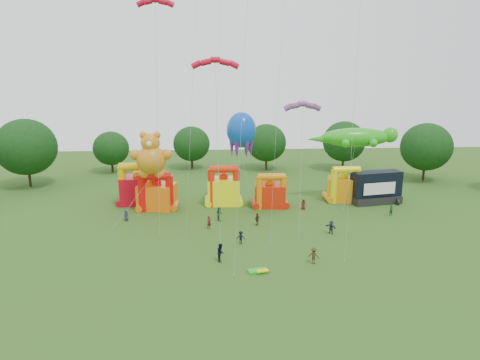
{
  "coord_description": "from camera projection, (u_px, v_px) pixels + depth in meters",
  "views": [
    {
      "loc": [
        -3.7,
        -34.51,
        18.84
      ],
      "look_at": [
        -0.21,
        18.0,
        6.27
      ],
      "focal_mm": 32.0,
      "sensor_mm": 36.0,
      "label": 1
    }
  ],
  "objects": [
    {
      "name": "tree_ring",
      "position": [
        243.0,
        227.0,
        37.16
      ],
      "size": [
        119.47,
        121.53,
        12.07
      ],
      "color": "#352314",
      "rests_on": "ground"
    },
    {
      "name": "spectator_8",
      "position": [
        221.0,
        252.0,
        44.97
      ],
      "size": [
        0.78,
        0.98,
        1.95
      ],
      "primitive_type": "imported",
      "rotation": [
        0.0,
        0.0,
        1.53
      ],
      "color": "black",
      "rests_on": "ground"
    },
    {
      "name": "spectator_6",
      "position": [
        303.0,
        204.0,
        62.82
      ],
      "size": [
        0.78,
        0.54,
        1.53
      ],
      "primitive_type": "imported",
      "rotation": [
        0.0,
        0.0,
        6.36
      ],
      "color": "#4C1515",
      "rests_on": "ground"
    },
    {
      "name": "octopus_kite",
      "position": [
        243.0,
        146.0,
        63.43
      ],
      "size": [
        4.39,
        5.37,
        14.09
      ],
      "color": "#0C48BA",
      "rests_on": "ground"
    },
    {
      "name": "bouncy_castle_1",
      "position": [
        157.0,
        194.0,
        62.72
      ],
      "size": [
        5.85,
        5.12,
        5.81
      ],
      "color": "orange",
      "rests_on": "ground"
    },
    {
      "name": "bouncy_castle_2",
      "position": [
        224.0,
        189.0,
        64.97
      ],
      "size": [
        4.86,
        3.93,
        6.28
      ],
      "color": "#FFFC0D",
      "rests_on": "ground"
    },
    {
      "name": "bouncy_castle_4",
      "position": [
        343.0,
        187.0,
        66.95
      ],
      "size": [
        5.49,
        4.83,
        5.79
      ],
      "color": "orange",
      "rests_on": "ground"
    },
    {
      "name": "spectator_2",
      "position": [
        219.0,
        214.0,
        57.77
      ],
      "size": [
        1.1,
        1.18,
        1.95
      ],
      "primitive_type": "imported",
      "rotation": [
        0.0,
        0.0,
        2.07
      ],
      "color": "#183D24",
      "rests_on": "ground"
    },
    {
      "name": "bouncy_castle_0",
      "position": [
        138.0,
        188.0,
        65.24
      ],
      "size": [
        5.55,
        4.59,
        6.67
      ],
      "color": "red",
      "rests_on": "ground"
    },
    {
      "name": "spectator_9",
      "position": [
        314.0,
        256.0,
        44.4
      ],
      "size": [
        1.31,
        1.09,
        1.76
      ],
      "primitive_type": "imported",
      "rotation": [
        0.0,
        0.0,
        2.69
      ],
      "color": "#372916",
      "rests_on": "ground"
    },
    {
      "name": "spectator_4",
      "position": [
        257.0,
        219.0,
        55.94
      ],
      "size": [
        0.99,
        1.0,
        1.69
      ],
      "primitive_type": "imported",
      "rotation": [
        0.0,
        0.0,
        3.94
      ],
      "color": "#48301C",
      "rests_on": "ground"
    },
    {
      "name": "teddy_bear_kite",
      "position": [
        140.0,
        184.0,
        58.73
      ],
      "size": [
        7.34,
        9.49,
        11.71
      ],
      "color": "orange",
      "rests_on": "ground"
    },
    {
      "name": "spectator_3",
      "position": [
        241.0,
        237.0,
        49.74
      ],
      "size": [
        1.04,
        0.65,
        1.55
      ],
      "primitive_type": "imported",
      "rotation": [
        0.0,
        0.0,
        3.07
      ],
      "color": "black",
      "rests_on": "ground"
    },
    {
      "name": "spectator_5",
      "position": [
        331.0,
        227.0,
        52.96
      ],
      "size": [
        1.35,
        1.53,
        1.68
      ],
      "primitive_type": "imported",
      "rotation": [
        0.0,
        0.0,
        5.38
      ],
      "color": "#252A3F",
      "rests_on": "ground"
    },
    {
      "name": "spectator_1",
      "position": [
        209.0,
        222.0,
        54.67
      ],
      "size": [
        0.75,
        0.72,
        1.73
      ],
      "primitive_type": "imported",
      "rotation": [
        0.0,
        0.0,
        0.68
      ],
      "color": "maroon",
      "rests_on": "ground"
    },
    {
      "name": "spectator_7",
      "position": [
        391.0,
        210.0,
        59.95
      ],
      "size": [
        0.64,
        0.5,
        1.55
      ],
      "primitive_type": "imported",
      "rotation": [
        0.0,
        0.0,
        0.26
      ],
      "color": "#16381B",
      "rests_on": "ground"
    },
    {
      "name": "diamond_kites",
      "position": [
        250.0,
        101.0,
        48.01
      ],
      "size": [
        19.69,
        20.54,
        40.84
      ],
      "color": "red",
      "rests_on": "ground"
    },
    {
      "name": "bouncy_castle_3",
      "position": [
        270.0,
        193.0,
        63.83
      ],
      "size": [
        4.86,
        4.07,
        5.37
      ],
      "color": "red",
      "rests_on": "ground"
    },
    {
      "name": "stage_trailer",
      "position": [
        376.0,
        188.0,
        65.77
      ],
      "size": [
        8.09,
        4.32,
        4.99
      ],
      "color": "black",
      "rests_on": "ground"
    },
    {
      "name": "parafoil_kites",
      "position": [
        239.0,
        144.0,
        50.5
      ],
      "size": [
        22.04,
        13.09,
        29.21
      ],
      "color": "red",
      "rests_on": "ground"
    },
    {
      "name": "spectator_0",
      "position": [
        126.0,
        215.0,
        57.77
      ],
      "size": [
        0.84,
        0.64,
        1.54
      ],
      "primitive_type": "imported",
      "rotation": [
        0.0,
        0.0,
        -0.22
      ],
      "color": "#262940",
      "rests_on": "ground"
    },
    {
      "name": "folded_kite_bundle",
      "position": [
        259.0,
        271.0,
        42.57
      ],
      "size": [
        2.17,
        1.43,
        0.31
      ],
      "color": "green",
      "rests_on": "ground"
    },
    {
      "name": "gecko_kite",
      "position": [
        353.0,
        157.0,
        65.14
      ],
      "size": [
        14.33,
        7.58,
        11.56
      ],
      "color": "green",
      "rests_on": "ground"
    },
    {
      "name": "ground",
      "position": [
        256.0,
        295.0,
        38.11
      ],
      "size": [
        160.0,
        160.0,
        0.0
      ],
      "primitive_type": "plane",
      "color": "#355718",
      "rests_on": "ground"
    }
  ]
}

